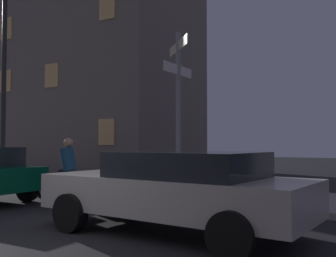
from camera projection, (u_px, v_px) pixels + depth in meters
sidewalk_kerb at (199, 195)px, 10.90m from camera, size 40.00×3.34×0.14m
signpost at (178, 99)px, 9.88m from camera, size 1.11×1.38×4.11m
street_lamp at (7, 65)px, 13.67m from camera, size 1.37×0.28×6.96m
car_near_left at (177, 188)px, 6.54m from camera, size 4.68×2.31×1.34m
cyclist at (66, 174)px, 9.64m from camera, size 1.82×0.34×1.61m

